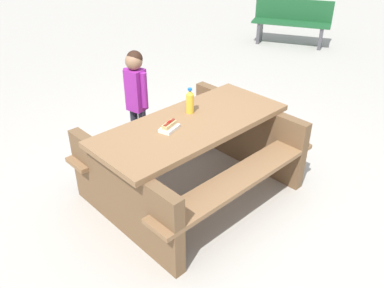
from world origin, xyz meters
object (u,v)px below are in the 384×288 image
picnic_table (192,152)px  child_in_coat (136,90)px  park_bench_mid (292,21)px  soda_bottle (190,102)px  hotdog_tray (169,127)px

picnic_table → child_in_coat: bearing=-108.8°
picnic_table → child_in_coat: child_in_coat is taller
picnic_table → child_in_coat: size_ratio=1.80×
park_bench_mid → child_in_coat: bearing=1.2°
soda_bottle → child_in_coat: 0.79m
picnic_table → soda_bottle: soda_bottle is taller
soda_bottle → park_bench_mid: size_ratio=0.15×
soda_bottle → child_in_coat: (-0.15, -0.77, -0.12)m
picnic_table → hotdog_tray: 0.41m
soda_bottle → child_in_coat: bearing=-101.3°
picnic_table → hotdog_tray: size_ratio=11.24×
hotdog_tray → picnic_table: bearing=159.7°
soda_bottle → child_in_coat: size_ratio=0.21×
hotdog_tray → park_bench_mid: (-5.39, -0.90, -0.33)m
child_in_coat → park_bench_mid: 4.87m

